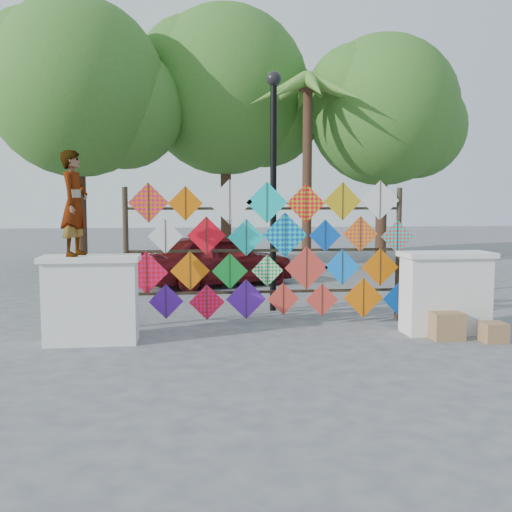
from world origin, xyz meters
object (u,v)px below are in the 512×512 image
object	(u,v)px
lamppost	(273,168)
kite_rack	(271,251)
vendor_woman	(74,203)
sedan	(217,259)

from	to	relation	value
lamppost	kite_rack	bearing A→B (deg)	-99.95
kite_rack	lamppost	distance (m)	1.94
vendor_woman	lamppost	bearing A→B (deg)	-43.18
sedan	lamppost	bearing A→B (deg)	171.85
vendor_woman	sedan	distance (m)	6.20
vendor_woman	lamppost	xyz separation A→B (m)	(3.20, 2.20, 0.66)
vendor_woman	sedan	size ratio (longest dim) A/B	0.39
kite_rack	sedan	xyz separation A→B (m)	(-0.68, 4.65, -0.58)
kite_rack	vendor_woman	distance (m)	3.22
kite_rack	lamppost	bearing A→B (deg)	80.05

